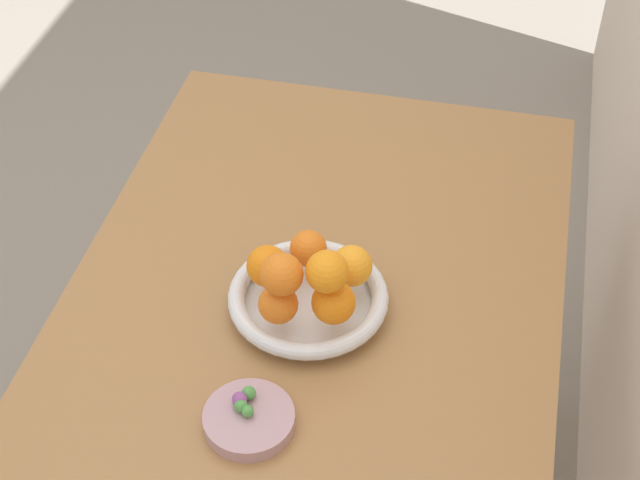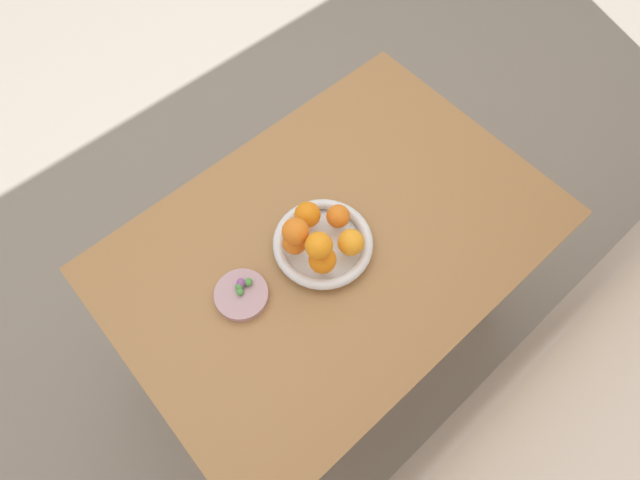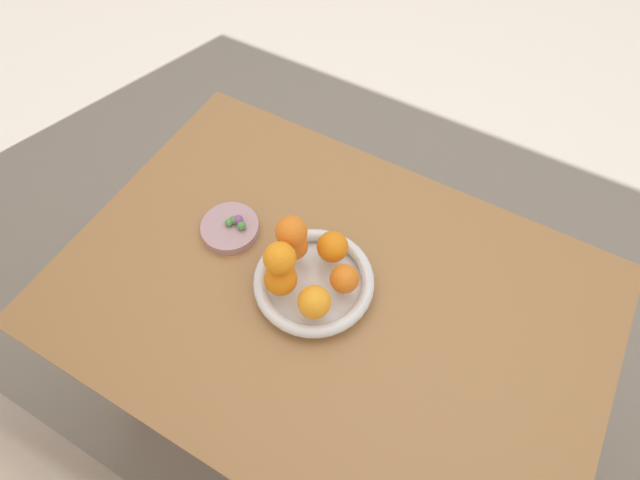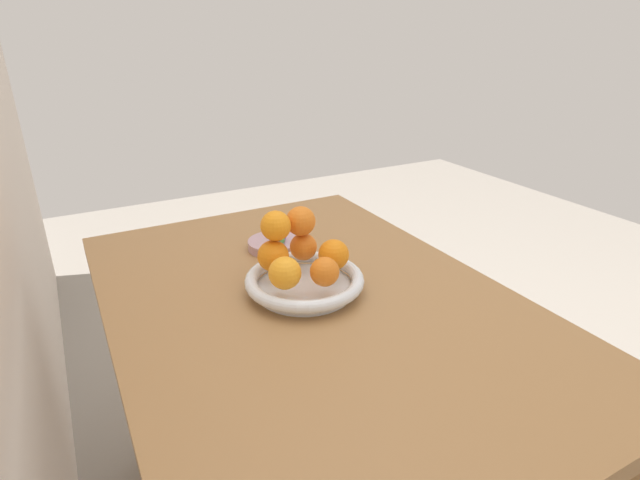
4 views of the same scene
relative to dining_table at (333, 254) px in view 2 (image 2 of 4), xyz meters
The scene contains 15 objects.
ground_plane 0.65m from the dining_table, ahead, with size 6.00×6.00×0.00m, color gray.
dining_table is the anchor object (origin of this frame).
fruit_bowl 0.12m from the dining_table, ahead, with size 0.24×0.24×0.04m.
candy_dish 0.28m from the dining_table, ahead, with size 0.13×0.13×0.02m, color #B28C99.
orange_0 0.17m from the dining_table, 66.38° to the right, with size 0.06×0.06×0.06m, color orange.
orange_1 0.19m from the dining_table, 16.69° to the right, with size 0.06×0.06×0.06m, color orange.
orange_2 0.19m from the dining_table, 31.31° to the left, with size 0.06×0.06×0.06m, color orange.
orange_3 0.17m from the dining_table, 89.38° to the left, with size 0.06×0.06×0.06m, color orange.
orange_4 0.16m from the dining_table, 152.01° to the right, with size 0.06×0.06×0.06m, color orange.
orange_5 0.24m from the dining_table, 13.53° to the right, with size 0.06×0.06×0.06m, color orange.
orange_6 0.24m from the dining_table, 25.43° to the left, with size 0.06×0.06×0.06m, color orange.
candy_ball_0 0.26m from the dining_table, ahead, with size 0.02×0.02×0.02m, color #4C9947.
candy_ball_1 0.28m from the dining_table, 10.43° to the right, with size 0.02×0.02×0.02m, color #8C4C99.
candy_ball_2 0.29m from the dining_table, ahead, with size 0.02×0.02×0.02m, color #4C9947.
candy_ball_3 0.29m from the dining_table, ahead, with size 0.02×0.02×0.02m, color #4C9947.
Camera 2 is at (0.39, 0.40, 1.84)m, focal length 28.00 mm.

